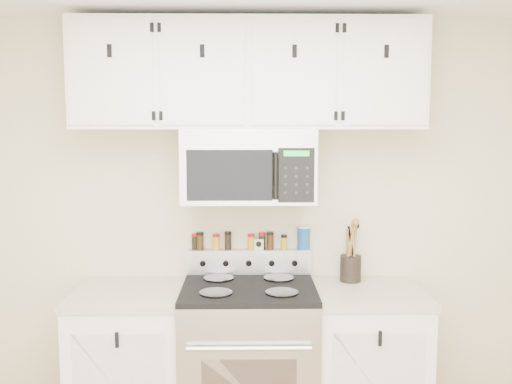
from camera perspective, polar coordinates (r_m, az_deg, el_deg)
back_wall at (r=3.54m, az=-0.74°, el=-3.26°), size 3.50×0.01×2.50m
range at (r=3.46m, az=-0.71°, el=-16.76°), size 0.76×0.65×1.10m
base_cabinet_left at (r=3.55m, az=-12.41°, el=-16.69°), size 0.64×0.62×0.92m
base_cabinet_right at (r=3.56m, az=10.97°, el=-16.64°), size 0.64×0.62×0.92m
microwave at (r=3.30m, az=-0.74°, el=2.66°), size 0.76×0.44×0.42m
upper_cabinets at (r=3.33m, az=-0.76°, el=11.64°), size 2.00×0.35×0.62m
utensil_crock at (r=3.53m, az=9.44°, el=-7.33°), size 0.13×0.13×0.37m
kitchen_timer at (r=3.53m, az=0.26°, el=-5.22°), size 0.06×0.05×0.07m
salt_canister at (r=3.54m, az=4.79°, el=-4.57°), size 0.08×0.08×0.14m
spice_jar_0 at (r=3.54m, az=-6.14°, el=-4.94°), size 0.04×0.04×0.10m
spice_jar_1 at (r=3.54m, az=-5.62°, el=-4.88°), size 0.05×0.05×0.11m
spice_jar_2 at (r=3.53m, az=-4.01°, el=-4.98°), size 0.04×0.04×0.10m
spice_jar_3 at (r=3.53m, az=-2.82°, el=-4.86°), size 0.04×0.04×0.11m
spice_jar_4 at (r=3.53m, az=-0.46°, el=-4.99°), size 0.04×0.04×0.10m
spice_jar_5 at (r=3.53m, az=0.60°, el=-4.92°), size 0.04×0.04×0.10m
spice_jar_6 at (r=3.53m, az=1.43°, el=-4.88°), size 0.04×0.04×0.11m
spice_jar_7 at (r=3.53m, az=2.82°, el=-5.01°), size 0.04×0.04×0.09m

